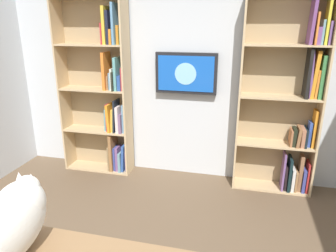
# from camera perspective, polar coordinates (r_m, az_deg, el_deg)

# --- Properties ---
(wall_back) EXTENTS (4.52, 0.06, 2.70)m
(wall_back) POSITION_cam_1_polar(r_m,az_deg,el_deg) (3.81, 2.98, 10.35)
(wall_back) COLOR silver
(wall_back) RESTS_ON ground
(bookshelf_left) EXTENTS (0.88, 0.28, 2.22)m
(bookshelf_left) POSITION_cam_1_polar(r_m,az_deg,el_deg) (3.67, 21.36, 4.10)
(bookshelf_left) COLOR tan
(bookshelf_left) RESTS_ON ground
(bookshelf_right) EXTENTS (0.89, 0.28, 2.18)m
(bookshelf_right) POSITION_cam_1_polar(r_m,az_deg,el_deg) (4.02, -11.68, 5.83)
(bookshelf_right) COLOR tan
(bookshelf_right) RESTS_ON ground
(wall_mounted_tv) EXTENTS (0.73, 0.07, 0.48)m
(wall_mounted_tv) POSITION_cam_1_polar(r_m,az_deg,el_deg) (3.73, 3.33, 9.60)
(wall_mounted_tv) COLOR black
(cat) EXTENTS (0.26, 0.68, 0.37)m
(cat) POSITION_cam_1_polar(r_m,az_deg,el_deg) (1.76, -27.08, -15.22)
(cat) COLOR white
(cat) RESTS_ON desk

